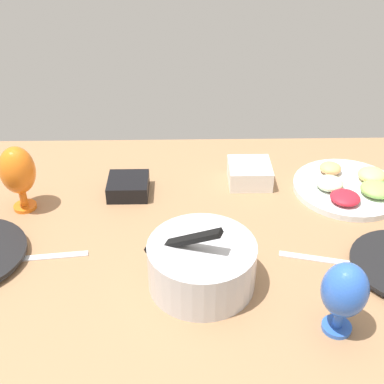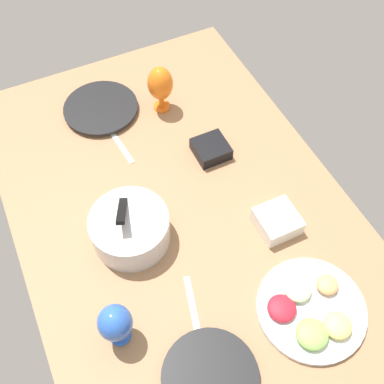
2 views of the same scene
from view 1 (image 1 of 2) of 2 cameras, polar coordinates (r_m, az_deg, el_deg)
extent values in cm
cube|color=#99704C|center=(132.32, -0.44, -5.34)|extent=(160.00, 104.00, 4.00)
cylinder|color=silver|center=(113.68, 1.09, -8.14)|extent=(24.02, 24.02, 10.85)
cylinder|color=white|center=(111.55, 1.11, -6.89)|extent=(21.62, 21.62, 1.95)
cube|color=black|center=(109.23, -1.08, -5.50)|extent=(17.20, 8.63, 10.08)
cylinder|color=silver|center=(153.53, 16.98, 0.42)|extent=(30.91, 30.91, 1.80)
ellipsoid|color=beige|center=(149.45, 15.15, 0.96)|extent=(7.68, 7.68, 3.36)
ellipsoid|color=red|center=(144.98, 16.77, -0.60)|extent=(8.15, 8.15, 2.64)
ellipsoid|color=#8CC659|center=(150.69, 19.95, 0.29)|extent=(8.85, 8.85, 3.34)
ellipsoid|color=#F9E072|center=(156.90, 19.47, 1.83)|extent=(7.85, 7.85, 3.60)
ellipsoid|color=#F2A566|center=(157.06, 15.24, 2.59)|extent=(6.31, 6.31, 3.20)
cylinder|color=blue|center=(111.61, 15.87, -14.31)|extent=(6.07, 6.07, 1.00)
cylinder|color=blue|center=(109.86, 16.06, -13.44)|extent=(2.00, 2.00, 3.91)
ellipsoid|color=blue|center=(104.42, 16.73, -10.46)|extent=(9.18, 9.18, 11.86)
cylinder|color=orange|center=(147.26, -18.16, -1.54)|extent=(6.20, 6.20, 1.00)
cylinder|color=orange|center=(145.81, -18.34, -0.67)|extent=(2.00, 2.00, 4.38)
ellipsoid|color=orange|center=(141.28, -18.96, 2.32)|extent=(9.37, 9.37, 13.39)
cube|color=black|center=(146.11, -7.14, 0.63)|extent=(11.43, 11.43, 4.67)
cube|color=tan|center=(145.31, -7.18, 1.13)|extent=(9.37, 9.37, 1.50)
cube|color=white|center=(150.78, 6.46, 2.09)|extent=(12.32, 12.32, 5.92)
cube|color=#F9E072|center=(149.81, 6.50, 2.70)|extent=(10.10, 10.10, 1.89)
cube|color=silver|center=(126.71, 13.82, -7.22)|extent=(17.90, 6.12, 0.60)
cube|color=silver|center=(128.41, -15.57, -6.91)|extent=(18.09, 3.77, 0.60)
camera|label=2|loc=(1.13, 62.73, 44.31)|focal=42.80mm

